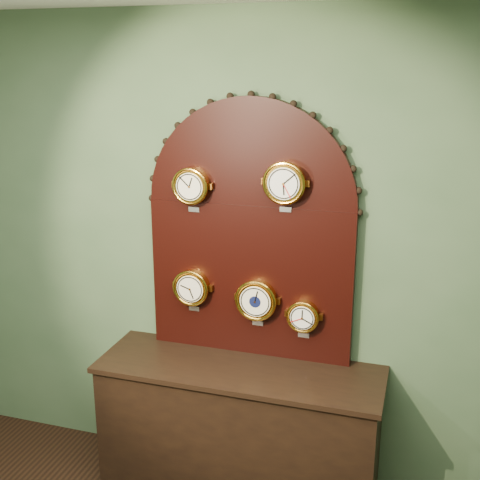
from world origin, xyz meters
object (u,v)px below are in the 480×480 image
(roman_clock, at_px, (191,186))
(barometer, at_px, (256,300))
(display_board, at_px, (250,223))
(shop_counter, at_px, (239,433))
(arabic_clock, at_px, (285,183))
(hygrometer, at_px, (192,287))
(tide_clock, at_px, (303,316))

(roman_clock, xyz_separation_m, barometer, (0.39, -0.00, -0.64))
(display_board, bearing_deg, barometer, -49.35)
(shop_counter, distance_m, display_board, 1.25)
(shop_counter, bearing_deg, barometer, 69.33)
(shop_counter, relative_size, roman_clock, 6.04)
(arabic_clock, bearing_deg, shop_counter, -143.84)
(display_board, distance_m, barometer, 0.45)
(roman_clock, xyz_separation_m, arabic_clock, (0.54, -0.00, 0.05))
(arabic_clock, relative_size, barometer, 0.97)
(arabic_clock, xyz_separation_m, hygrometer, (-0.55, 0.00, -0.66))
(barometer, height_order, tide_clock, barometer)
(display_board, height_order, hygrometer, display_board)
(shop_counter, height_order, tide_clock, tide_clock)
(display_board, bearing_deg, hygrometer, -168.94)
(hygrometer, xyz_separation_m, tide_clock, (0.67, 0.00, -0.10))
(roman_clock, height_order, hygrometer, roman_clock)
(roman_clock, relative_size, barometer, 0.90)
(shop_counter, distance_m, hygrometer, 0.90)
(display_board, relative_size, roman_clock, 5.78)
(display_board, xyz_separation_m, barometer, (0.06, -0.07, -0.44))
(shop_counter, xyz_separation_m, hygrometer, (-0.34, 0.15, 0.82))
(display_board, distance_m, tide_clock, 0.61)
(display_board, height_order, roman_clock, display_board)
(arabic_clock, height_order, hygrometer, arabic_clock)
(roman_clock, relative_size, arabic_clock, 0.92)
(hygrometer, bearing_deg, shop_counter, -24.29)
(shop_counter, height_order, roman_clock, roman_clock)
(shop_counter, xyz_separation_m, barometer, (0.06, 0.15, 0.79))
(arabic_clock, height_order, tide_clock, arabic_clock)
(display_board, xyz_separation_m, roman_clock, (-0.33, -0.07, 0.21))
(display_board, bearing_deg, tide_clock, -11.16)
(shop_counter, height_order, hygrometer, hygrometer)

